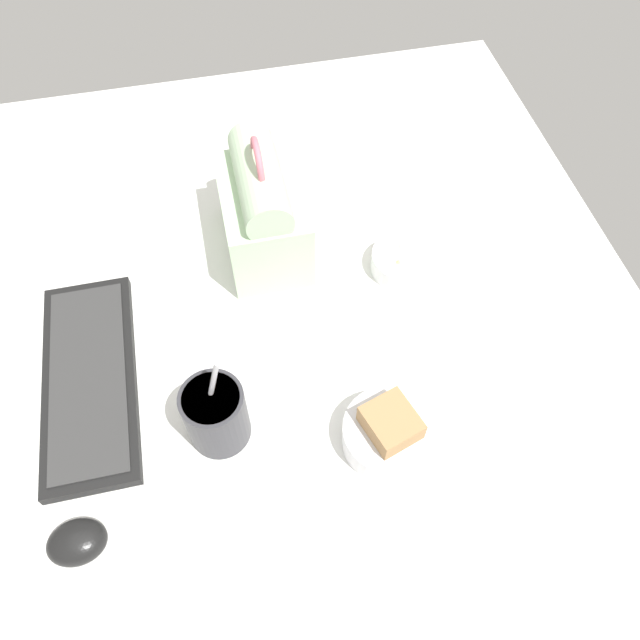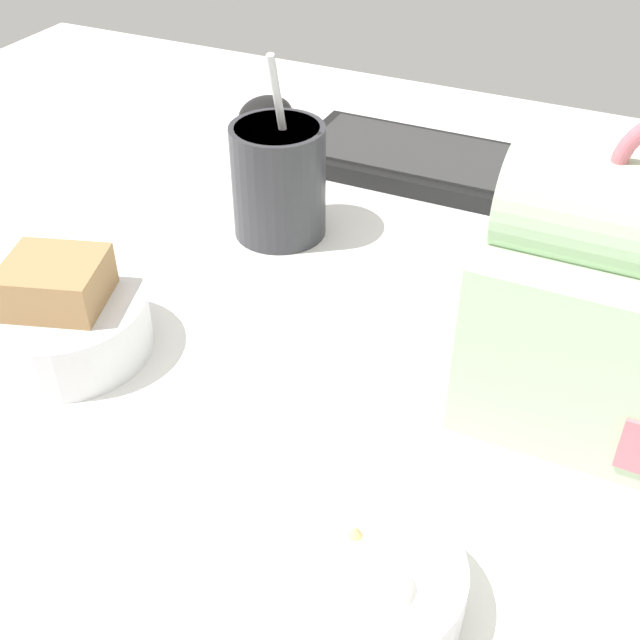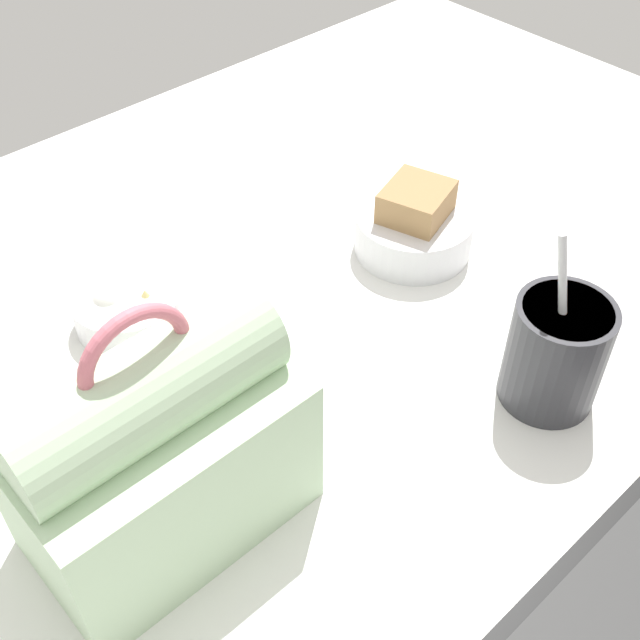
% 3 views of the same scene
% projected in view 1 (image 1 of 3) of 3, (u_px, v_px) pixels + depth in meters
% --- Properties ---
extents(desk_surface, '(1.40, 1.10, 0.02)m').
position_uv_depth(desk_surface, '(304.00, 353.00, 0.95)').
color(desk_surface, white).
rests_on(desk_surface, ground).
extents(keyboard, '(0.34, 0.13, 0.02)m').
position_uv_depth(keyboard, '(90.00, 379.00, 0.90)').
color(keyboard, black).
rests_on(keyboard, desk_surface).
extents(lunch_bag, '(0.20, 0.13, 0.22)m').
position_uv_depth(lunch_bag, '(263.00, 210.00, 0.98)').
color(lunch_bag, '#B7D6AD').
rests_on(lunch_bag, desk_surface).
extents(soup_cup, '(0.08, 0.08, 0.17)m').
position_uv_depth(soup_cup, '(216.00, 414.00, 0.82)').
color(soup_cup, '#333338').
rests_on(soup_cup, desk_surface).
extents(bento_bowl_sandwich, '(0.12, 0.12, 0.08)m').
position_uv_depth(bento_bowl_sandwich, '(389.00, 433.00, 0.83)').
color(bento_bowl_sandwich, silver).
rests_on(bento_bowl_sandwich, desk_surface).
extents(bento_bowl_snacks, '(0.10, 0.10, 0.05)m').
position_uv_depth(bento_bowl_snacks, '(403.00, 261.00, 1.01)').
color(bento_bowl_snacks, silver).
rests_on(bento_bowl_snacks, desk_surface).
extents(computer_mouse, '(0.06, 0.07, 0.04)m').
position_uv_depth(computer_mouse, '(77.00, 542.00, 0.76)').
color(computer_mouse, black).
rests_on(computer_mouse, desk_surface).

